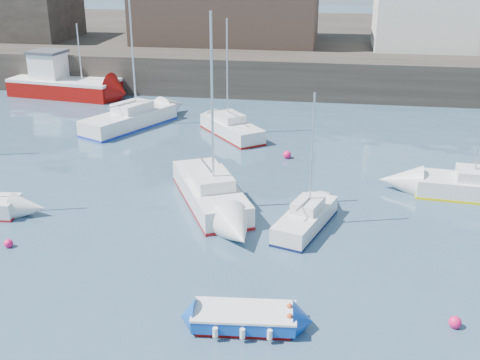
# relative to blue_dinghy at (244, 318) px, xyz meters

# --- Properties ---
(quay_wall) EXTENTS (90.00, 5.00, 3.00)m
(quay_wall) POSITION_rel_blue_dinghy_xyz_m (-1.51, 31.74, 1.15)
(quay_wall) COLOR #28231E
(quay_wall) RESTS_ON ground
(land_strip) EXTENTS (90.00, 32.00, 2.80)m
(land_strip) POSITION_rel_blue_dinghy_xyz_m (-1.51, 49.74, 1.05)
(land_strip) COLOR #28231E
(land_strip) RESTS_ON ground
(blue_dinghy) EXTENTS (3.38, 1.88, 0.62)m
(blue_dinghy) POSITION_rel_blue_dinghy_xyz_m (0.00, 0.00, 0.00)
(blue_dinghy) COLOR maroon
(blue_dinghy) RESTS_ON ground
(fishing_boat) EXTENTS (8.93, 4.43, 5.67)m
(fishing_boat) POSITION_rel_blue_dinghy_xyz_m (-18.88, 28.28, 0.75)
(fishing_boat) COLOR maroon
(fishing_boat) RESTS_ON ground
(sailboat_b) EXTENTS (4.96, 7.06, 8.76)m
(sailboat_b) POSITION_rel_blue_dinghy_xyz_m (-3.02, 9.41, 0.22)
(sailboat_b) COLOR white
(sailboat_b) RESTS_ON ground
(sailboat_c) EXTENTS (2.69, 4.62, 5.79)m
(sailboat_c) POSITION_rel_blue_dinghy_xyz_m (1.51, 7.42, 0.10)
(sailboat_c) COLOR white
(sailboat_c) RESTS_ON ground
(sailboat_f) EXTENTS (4.79, 5.40, 7.15)m
(sailboat_f) POSITION_rel_blue_dinghy_xyz_m (-3.83, 19.94, 0.16)
(sailboat_f) COLOR white
(sailboat_f) RESTS_ON ground
(sailboat_h) EXTENTS (5.12, 7.18, 8.92)m
(sailboat_h) POSITION_rel_blue_dinghy_xyz_m (-10.74, 20.70, 0.23)
(sailboat_h) COLOR white
(sailboat_h) RESTS_ON ground
(buoy_near) EXTENTS (0.36, 0.36, 0.36)m
(buoy_near) POSITION_rel_blue_dinghy_xyz_m (-10.09, 3.84, -0.35)
(buoy_near) COLOR #FF1561
(buoy_near) RESTS_ON ground
(buoy_mid) EXTENTS (0.40, 0.40, 0.40)m
(buoy_mid) POSITION_rel_blue_dinghy_xyz_m (6.57, 1.04, -0.35)
(buoy_mid) COLOR #FF1561
(buoy_mid) RESTS_ON ground
(buoy_far) EXTENTS (0.45, 0.45, 0.45)m
(buoy_far) POSITION_rel_blue_dinghy_xyz_m (-0.01, 16.22, -0.35)
(buoy_far) COLOR #FF1561
(buoy_far) RESTS_ON ground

